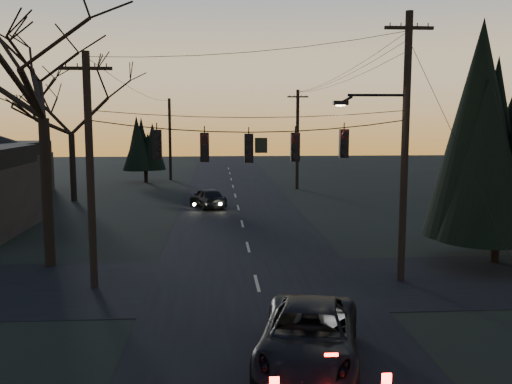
{
  "coord_description": "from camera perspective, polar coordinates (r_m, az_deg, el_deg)",
  "views": [
    {
      "loc": [
        -1.49,
        -10.69,
        6.22
      ],
      "look_at": [
        -0.08,
        9.37,
        3.56
      ],
      "focal_mm": 40.0,
      "sensor_mm": 36.0,
      "label": 1
    }
  ],
  "objects": [
    {
      "name": "evergreen_dist",
      "position": [
        55.27,
        -11.02,
        4.44
      ],
      "size": [
        3.15,
        3.15,
        5.56
      ],
      "color": "black",
      "rests_on": "ground"
    },
    {
      "name": "suv_near",
      "position": [
        14.83,
        5.32,
        -14.21
      ],
      "size": [
        3.52,
        5.67,
        1.46
      ],
      "primitive_type": "imported",
      "rotation": [
        0.0,
        0.0,
        -0.22
      ],
      "color": "black",
      "rests_on": "ground"
    },
    {
      "name": "utility_pole_left",
      "position": [
        22.07,
        -15.84,
        -9.12
      ],
      "size": [
        1.8,
        0.3,
        8.5
      ],
      "primitive_type": null,
      "color": "black",
      "rests_on": "ground"
    },
    {
      "name": "utility_pole_far_l",
      "position": [
        57.21,
        -8.52,
        1.21
      ],
      "size": [
        0.3,
        0.3,
        8.0
      ],
      "primitive_type": null,
      "color": "black",
      "rests_on": "ground"
    },
    {
      "name": "utility_pole_right",
      "position": [
        22.71,
        14.24,
        -8.59
      ],
      "size": [
        5.0,
        0.3,
        10.0
      ],
      "primitive_type": null,
      "color": "black",
      "rests_on": "ground"
    },
    {
      "name": "evergreen_right",
      "position": [
        26.12,
        23.29,
        4.29
      ],
      "size": [
        4.44,
        4.44,
        8.85
      ],
      "color": "black",
      "rests_on": "ground"
    },
    {
      "name": "bare_tree_left",
      "position": [
        24.98,
        -20.75,
        12.6
      ],
      "size": [
        11.28,
        11.28,
        12.34
      ],
      "color": "black",
      "rests_on": "ground"
    },
    {
      "name": "span_signal_assembly",
      "position": [
        20.76,
        -0.56,
        4.64
      ],
      "size": [
        11.5,
        0.44,
        1.68
      ],
      "color": "black",
      "rests_on": "ground"
    },
    {
      "name": "utility_pole_far_r",
      "position": [
        49.58,
        4.12,
        0.31
      ],
      "size": [
        1.8,
        0.3,
        8.5
      ],
      "primitive_type": null,
      "color": "black",
      "rests_on": "ground"
    },
    {
      "name": "sedan_oncoming_a",
      "position": [
        39.36,
        -4.86,
        -0.58
      ],
      "size": [
        2.94,
        4.31,
        1.36
      ],
      "primitive_type": "imported",
      "rotation": [
        0.0,
        0.0,
        3.51
      ],
      "color": "black",
      "rests_on": "ground"
    },
    {
      "name": "cross_road",
      "position": [
        21.65,
        0.1,
        -9.13
      ],
      "size": [
        60.0,
        7.0,
        0.02
      ],
      "primitive_type": "cube",
      "color": "black",
      "rests_on": "ground"
    },
    {
      "name": "bare_tree_dist",
      "position": [
        44.06,
        -18.08,
        8.08
      ],
      "size": [
        7.62,
        7.62,
        9.91
      ],
      "color": "black",
      "rests_on": "ground"
    },
    {
      "name": "main_road",
      "position": [
        31.35,
        -1.22,
        -3.89
      ],
      "size": [
        8.0,
        120.0,
        0.02
      ],
      "primitive_type": "cube",
      "color": "black",
      "rests_on": "ground"
    }
  ]
}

